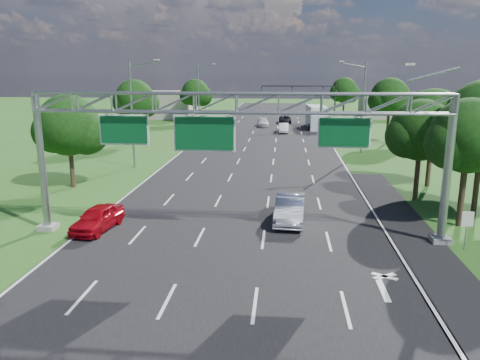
# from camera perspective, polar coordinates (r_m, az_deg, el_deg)

# --- Properties ---
(ground) EXTENTS (220.00, 220.00, 0.00)m
(ground) POSITION_cam_1_polar(r_m,az_deg,el_deg) (44.19, 1.62, 1.26)
(ground) COLOR #295419
(ground) RESTS_ON ground
(road) EXTENTS (18.00, 180.00, 0.02)m
(road) POSITION_cam_1_polar(r_m,az_deg,el_deg) (44.19, 1.62, 1.26)
(road) COLOR black
(road) RESTS_ON ground
(road_flare) EXTENTS (3.00, 30.00, 0.02)m
(road_flare) POSITION_cam_1_polar(r_m,az_deg,el_deg) (29.59, 19.65, -5.68)
(road_flare) COLOR black
(road_flare) RESTS_ON ground
(sign_gantry) EXTENTS (23.50, 1.00, 9.56)m
(sign_gantry) POSITION_cam_1_polar(r_m,az_deg,el_deg) (25.35, -0.26, 8.00)
(sign_gantry) COLOR gray
(sign_gantry) RESTS_ON ground
(regulatory_sign) EXTENTS (0.60, 0.08, 2.10)m
(regulatory_sign) POSITION_cam_1_polar(r_m,az_deg,el_deg) (27.06, 25.96, -4.67)
(regulatory_sign) COLOR gray
(regulatory_sign) RESTS_ON ground
(traffic_signal) EXTENTS (12.21, 0.24, 7.00)m
(traffic_signal) POSITION_cam_1_polar(r_m,az_deg,el_deg) (78.36, 8.94, 10.20)
(traffic_signal) COLOR black
(traffic_signal) RESTS_ON ground
(streetlight_l_near) EXTENTS (2.97, 0.22, 10.16)m
(streetlight_l_near) POSITION_cam_1_polar(r_m,az_deg,el_deg) (45.52, -12.83, 8.39)
(streetlight_l_near) COLOR gray
(streetlight_l_near) RESTS_ON ground
(streetlight_l_far) EXTENTS (2.97, 0.22, 10.16)m
(streetlight_l_far) POSITION_cam_1_polar(r_m,az_deg,el_deg) (79.47, -4.93, 10.65)
(streetlight_l_far) COLOR gray
(streetlight_l_far) RESTS_ON ground
(streetlight_r_mid) EXTENTS (2.97, 0.22, 10.16)m
(streetlight_r_mid) POSITION_cam_1_polar(r_m,az_deg,el_deg) (53.92, 14.62, 9.02)
(streetlight_r_mid) COLOR gray
(streetlight_r_mid) RESTS_ON ground
(tree_cluster_right) EXTENTS (9.91, 14.60, 8.68)m
(tree_cluster_right) POSITION_cam_1_polar(r_m,az_deg,el_deg) (34.68, 25.69, 5.51)
(tree_cluster_right) COLOR #2D2116
(tree_cluster_right) RESTS_ON ground
(tree_verge_la) EXTENTS (5.76, 4.80, 7.40)m
(tree_verge_la) POSITION_cam_1_polar(r_m,az_deg,el_deg) (39.20, -20.04, 5.96)
(tree_verge_la) COLOR #2D2116
(tree_verge_la) RESTS_ON ground
(tree_verge_lb) EXTENTS (5.76, 4.80, 8.06)m
(tree_verge_lb) POSITION_cam_1_polar(r_m,az_deg,el_deg) (61.22, -12.61, 9.44)
(tree_verge_lb) COLOR #2D2116
(tree_verge_lb) RESTS_ON ground
(tree_verge_lc) EXTENTS (5.76, 4.80, 7.62)m
(tree_verge_lc) POSITION_cam_1_polar(r_m,az_deg,el_deg) (84.74, -5.40, 10.40)
(tree_verge_lc) COLOR #2D2116
(tree_verge_lc) RESTS_ON ground
(tree_verge_rd) EXTENTS (5.76, 4.80, 8.28)m
(tree_verge_rd) POSITION_cam_1_polar(r_m,az_deg,el_deg) (62.68, 17.85, 9.41)
(tree_verge_rd) COLOR #2D2116
(tree_verge_rd) RESTS_ON ground
(tree_verge_re) EXTENTS (5.76, 4.80, 7.84)m
(tree_verge_re) POSITION_cam_1_polar(r_m,az_deg,el_deg) (91.94, 12.64, 10.50)
(tree_verge_re) COLOR #2D2116
(tree_verge_re) RESTS_ON ground
(building_left) EXTENTS (14.00, 10.00, 5.00)m
(building_left) POSITION_cam_1_polar(r_m,az_deg,el_deg) (94.68, -9.94, 9.06)
(building_left) COLOR #9F9485
(building_left) RESTS_ON ground
(building_right) EXTENTS (12.00, 9.00, 4.00)m
(building_right) POSITION_cam_1_polar(r_m,az_deg,el_deg) (97.72, 18.10, 8.44)
(building_right) COLOR #9F9485
(building_right) RESTS_ON ground
(red_coupe) EXTENTS (2.28, 4.45, 1.45)m
(red_coupe) POSITION_cam_1_polar(r_m,az_deg,el_deg) (28.81, -16.98, -4.47)
(red_coupe) COLOR #B20814
(red_coupe) RESTS_ON ground
(silver_sedan) EXTENTS (2.03, 5.08, 1.64)m
(silver_sedan) POSITION_cam_1_polar(r_m,az_deg,el_deg) (29.24, 6.11, -3.49)
(silver_sedan) COLOR #B9BCC6
(silver_sedan) RESTS_ON ground
(car_queue_a) EXTENTS (2.17, 4.64, 1.31)m
(car_queue_a) POSITION_cam_1_polar(r_m,az_deg,el_deg) (78.30, 2.84, 7.03)
(car_queue_a) COLOR silver
(car_queue_a) RESTS_ON ground
(car_queue_b) EXTENTS (2.24, 4.68, 1.29)m
(car_queue_b) POSITION_cam_1_polar(r_m,az_deg,el_deg) (83.56, 5.51, 7.37)
(car_queue_b) COLOR black
(car_queue_b) RESTS_ON ground
(car_queue_c) EXTENTS (1.60, 3.79, 1.28)m
(car_queue_c) POSITION_cam_1_polar(r_m,az_deg,el_deg) (66.54, -2.39, 5.90)
(car_queue_c) COLOR black
(car_queue_c) RESTS_ON ground
(car_queue_d) EXTENTS (1.48, 4.14, 1.36)m
(car_queue_d) POSITION_cam_1_polar(r_m,az_deg,el_deg) (71.00, 5.34, 6.35)
(car_queue_d) COLOR white
(car_queue_d) RESTS_ON ground
(box_truck) EXTENTS (3.22, 9.39, 3.49)m
(box_truck) POSITION_cam_1_polar(r_m,az_deg,el_deg) (77.00, 9.31, 7.52)
(box_truck) COLOR silver
(box_truck) RESTS_ON ground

